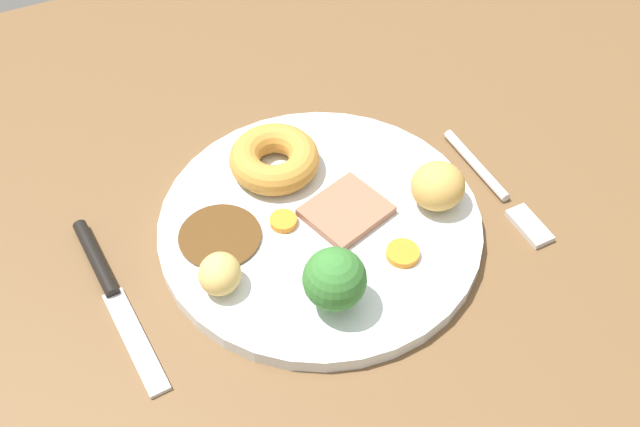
{
  "coord_description": "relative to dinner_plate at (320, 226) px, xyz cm",
  "views": [
    {
      "loc": [
        14.68,
        43.15,
        57.49
      ],
      "look_at": [
        -3.55,
        2.45,
        6.0
      ],
      "focal_mm": 44.93,
      "sensor_mm": 36.0,
      "label": 1
    }
  ],
  "objects": [
    {
      "name": "carrot_coin_front",
      "position": [
        2.98,
        -1.04,
        1.01
      ],
      "size": [
        2.35,
        2.35,
        0.62
      ],
      "primitive_type": "cylinder",
      "color": "orange",
      "rests_on": "dinner_plate"
    },
    {
      "name": "yorkshire_pudding",
      "position": [
        1.23,
        -7.32,
        2.08
      ],
      "size": [
        8.15,
        8.15,
        2.76
      ],
      "primitive_type": "torus",
      "color": "#C68938",
      "rests_on": "dinner_plate"
    },
    {
      "name": "roast_potato_left",
      "position": [
        10.03,
        2.99,
        2.3
      ],
      "size": [
        4.85,
        4.95,
        3.19
      ],
      "primitive_type": "ellipsoid",
      "rotation": [
        0.0,
        0.0,
        5.73
      ],
      "color": "#D8B260",
      "rests_on": "dinner_plate"
    },
    {
      "name": "dining_table",
      "position": [
        3.55,
        -2.45,
        -2.5
      ],
      "size": [
        120.0,
        84.0,
        3.6
      ],
      "primitive_type": "cube",
      "color": "brown",
      "rests_on": "ground"
    },
    {
      "name": "dinner_plate",
      "position": [
        0.0,
        0.0,
        0.0
      ],
      "size": [
        27.96,
        27.96,
        1.4
      ],
      "primitive_type": "cylinder",
      "color": "white",
      "rests_on": "dining_table"
    },
    {
      "name": "broccoli_floret",
      "position": [
        2.45,
        8.19,
        3.79
      ],
      "size": [
        5.0,
        5.0,
        5.65
      ],
      "color": "#8CB766",
      "rests_on": "dinner_plate"
    },
    {
      "name": "fork",
      "position": [
        -16.63,
        2.31,
        -0.31
      ],
      "size": [
        2.27,
        15.31,
        0.9
      ],
      "rotation": [
        0.0,
        0.0,
        1.62
      ],
      "color": "silver",
      "rests_on": "dining_table"
    },
    {
      "name": "knife",
      "position": [
        18.3,
        -1.29,
        -0.25
      ],
      "size": [
        3.23,
        18.55,
        1.2
      ],
      "rotation": [
        0.0,
        0.0,
        1.67
      ],
      "color": "black",
      "rests_on": "dining_table"
    },
    {
      "name": "meat_slice_main",
      "position": [
        -2.39,
        0.19,
        1.1
      ],
      "size": [
        8.13,
        7.62,
        0.8
      ],
      "primitive_type": "cube",
      "rotation": [
        0.0,
        0.0,
        3.47
      ],
      "color": "#9E664C",
      "rests_on": "dinner_plate"
    },
    {
      "name": "gravy_pool",
      "position": [
        8.47,
        -1.8,
        0.85
      ],
      "size": [
        7.06,
        7.06,
        0.3
      ],
      "primitive_type": "cylinder",
      "color": "#563819",
      "rests_on": "dinner_plate"
    },
    {
      "name": "roast_potato_right",
      "position": [
        -10.18,
        2.11,
        2.75
      ],
      "size": [
        5.19,
        5.07,
        4.1
      ],
      "primitive_type": "ellipsoid",
      "rotation": [
        0.0,
        0.0,
        4.81
      ],
      "color": "tan",
      "rests_on": "dinner_plate"
    },
    {
      "name": "carrot_coin_back",
      "position": [
        -4.71,
        6.24,
        1.01
      ],
      "size": [
        2.79,
        2.79,
        0.63
      ],
      "primitive_type": "cylinder",
      "color": "orange",
      "rests_on": "dinner_plate"
    }
  ]
}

